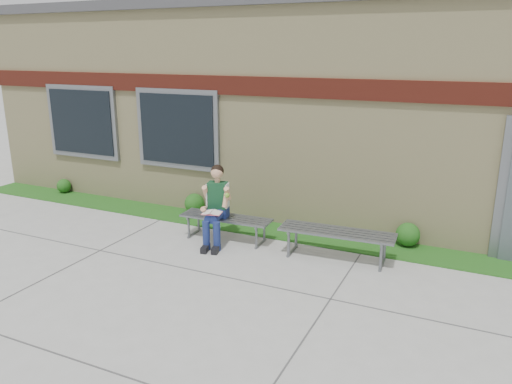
% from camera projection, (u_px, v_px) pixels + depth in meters
% --- Properties ---
extents(ground, '(80.00, 80.00, 0.00)m').
position_uv_depth(ground, '(248.00, 300.00, 6.71)').
color(ground, '#9E9E99').
rests_on(ground, ground).
extents(grass_strip, '(16.00, 0.80, 0.02)m').
position_uv_depth(grass_strip, '(311.00, 236.00, 8.97)').
color(grass_strip, '#224C14').
rests_on(grass_strip, ground).
extents(school_building, '(16.20, 6.22, 4.20)m').
position_uv_depth(school_building, '(362.00, 102.00, 11.34)').
color(school_building, beige).
rests_on(school_building, ground).
extents(bench_left, '(1.65, 0.52, 0.42)m').
position_uv_depth(bench_left, '(226.00, 222.00, 8.76)').
color(bench_left, slate).
rests_on(bench_left, ground).
extents(bench_right, '(1.86, 0.61, 0.48)m').
position_uv_depth(bench_right, '(337.00, 237.00, 7.94)').
color(bench_right, slate).
rests_on(bench_right, ground).
extents(girl, '(0.56, 0.88, 1.36)m').
position_uv_depth(girl, '(216.00, 205.00, 8.52)').
color(girl, navy).
rests_on(girl, ground).
extents(shrub_west, '(0.32, 0.32, 0.32)m').
position_uv_depth(shrub_west, '(64.00, 186.00, 11.64)').
color(shrub_west, '#224C14').
rests_on(shrub_west, grass_strip).
extents(shrub_mid, '(0.40, 0.40, 0.40)m').
position_uv_depth(shrub_mid, '(194.00, 203.00, 10.18)').
color(shrub_mid, '#224C14').
rests_on(shrub_mid, grass_strip).
extents(shrub_east, '(0.40, 0.40, 0.40)m').
position_uv_depth(shrub_east, '(408.00, 235.00, 8.46)').
color(shrub_east, '#224C14').
rests_on(shrub_east, grass_strip).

